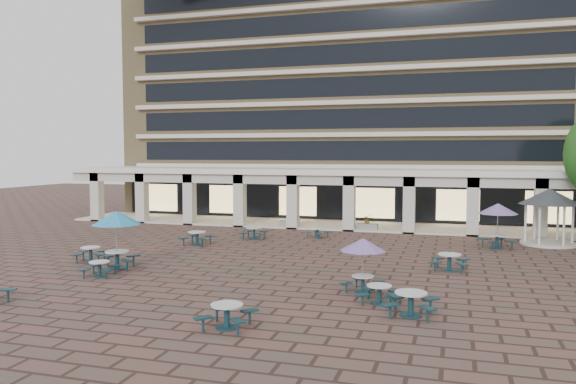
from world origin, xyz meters
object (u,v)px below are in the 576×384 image
Objects in this scene: planter_right at (367,224)px; gazebo at (550,203)px; planter_left at (289,221)px; picnic_table_0 at (100,267)px; picnic_table_2 at (227,314)px.

gazebo is at bearing -14.72° from planter_right.
gazebo is 17.86m from planter_left.
planter_right reaches higher than picnic_table_0.
planter_right is at bearing 165.28° from gazebo.
planter_left is (3.47, 18.59, 0.04)m from picnic_table_0.
planter_right is (0.87, 23.90, -0.02)m from picnic_table_2.
planter_left reaches higher than planter_right.
planter_left is 1.00× the size of planter_right.
picnic_table_0 is 0.49× the size of gazebo.
planter_left reaches higher than picnic_table_2.
gazebo is 12.15m from planter_right.
planter_right is (-11.57, 3.04, -2.12)m from gazebo.
planter_left is at bearing 99.76° from picnic_table_2.
planter_left is at bearing 180.00° from planter_right.
picnic_table_0 is 20.81m from planter_right.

